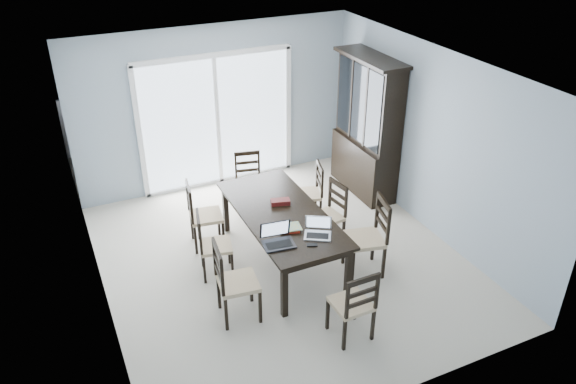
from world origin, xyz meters
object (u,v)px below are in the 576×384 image
(china_hutch, at_px, (367,128))
(dining_table, at_px, (282,217))
(chair_left_mid, at_px, (208,238))
(game_box, at_px, (280,202))
(chair_end_near, at_px, (356,299))
(hot_tub, at_px, (158,139))
(chair_right_near, at_px, (373,229))
(laptop_dark, at_px, (279,241))
(cell_phone, at_px, (312,245))
(chair_left_near, at_px, (229,274))
(chair_end_far, at_px, (249,175))
(chair_right_mid, at_px, (332,207))
(chair_left_far, at_px, (198,208))
(laptop_silver, at_px, (318,233))
(chair_right_far, at_px, (313,186))

(china_hutch, bearing_deg, dining_table, -148.29)
(chair_left_mid, distance_m, game_box, 1.05)
(chair_end_near, distance_m, hot_tub, 5.20)
(dining_table, relative_size, chair_right_near, 1.84)
(chair_end_near, bearing_deg, china_hutch, 55.77)
(chair_end_near, bearing_deg, chair_right_near, 49.03)
(laptop_dark, height_order, cell_phone, laptop_dark)
(chair_left_near, bearing_deg, chair_right_near, 99.37)
(chair_end_far, bearing_deg, chair_right_mid, 128.91)
(china_hutch, bearing_deg, hot_tub, 141.82)
(chair_left_far, distance_m, chair_end_far, 1.21)
(chair_left_far, bearing_deg, cell_phone, 37.21)
(china_hutch, relative_size, chair_right_mid, 2.10)
(laptop_silver, height_order, cell_phone, laptop_silver)
(chair_left_near, distance_m, chair_right_far, 2.40)
(chair_right_mid, relative_size, laptop_silver, 2.71)
(dining_table, xyz_separation_m, chair_right_mid, (0.80, 0.12, -0.12))
(chair_right_near, distance_m, laptop_dark, 1.30)
(chair_left_far, height_order, chair_right_far, chair_left_far)
(chair_left_far, bearing_deg, chair_left_near, 4.27)
(hot_tub, bearing_deg, cell_phone, -79.51)
(chair_right_mid, height_order, cell_phone, chair_right_mid)
(chair_left_near, xyz_separation_m, chair_end_near, (1.10, -0.91, -0.05))
(chair_right_mid, xyz_separation_m, hot_tub, (-1.58, 3.33, -0.04))
(dining_table, distance_m, china_hutch, 2.41)
(chair_right_near, xyz_separation_m, chair_end_near, (-0.84, -1.01, -0.07))
(chair_left_mid, xyz_separation_m, hot_tub, (0.17, 3.33, -0.03))
(cell_phone, height_order, hot_tub, hot_tub)
(chair_left_near, relative_size, chair_right_far, 1.13)
(china_hutch, height_order, chair_end_near, china_hutch)
(chair_end_far, xyz_separation_m, hot_tub, (-0.90, 1.96, -0.03))
(chair_left_far, xyz_separation_m, hot_tub, (0.09, 2.66, -0.07))
(chair_left_far, xyz_separation_m, chair_right_mid, (1.66, -0.67, -0.03))
(cell_phone, bearing_deg, chair_right_mid, 71.49)
(dining_table, relative_size, chair_left_mid, 2.14)
(chair_end_near, bearing_deg, chair_right_mid, 67.98)
(chair_right_near, bearing_deg, cell_phone, 112.96)
(laptop_dark, bearing_deg, chair_end_near, -59.19)
(game_box, bearing_deg, china_hutch, 28.43)
(chair_left_mid, distance_m, laptop_dark, 1.03)
(chair_end_far, xyz_separation_m, laptop_dark, (-0.46, -2.15, 0.26))
(chair_right_mid, xyz_separation_m, cell_phone, (-0.79, -0.95, 0.20))
(hot_tub, bearing_deg, laptop_dark, -83.82)
(china_hutch, distance_m, chair_right_far, 1.37)
(china_hutch, relative_size, chair_right_far, 2.15)
(chair_end_near, relative_size, laptop_silver, 2.76)
(chair_left_far, relative_size, laptop_silver, 2.88)
(dining_table, distance_m, chair_end_near, 1.68)
(cell_phone, bearing_deg, chair_right_near, 30.75)
(chair_end_far, bearing_deg, cell_phone, 99.88)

